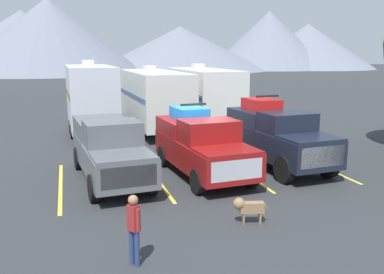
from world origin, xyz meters
TOP-DOWN VIEW (x-y plane):
  - ground_plane at (0.00, 0.00)m, footprint 240.00×240.00m
  - pickup_truck_a at (-3.20, -0.30)m, footprint 2.41×5.85m
  - pickup_truck_b at (0.04, -0.64)m, footprint 2.49×5.41m
  - pickup_truck_c at (3.19, -0.39)m, footprint 2.48×5.37m
  - lot_stripe_a at (-4.89, -0.63)m, footprint 0.12×5.50m
  - lot_stripe_b at (-1.63, -0.63)m, footprint 0.12×5.50m
  - lot_stripe_c at (1.63, -0.63)m, footprint 0.12×5.50m
  - lot_stripe_d at (4.89, -0.63)m, footprint 0.12×5.50m
  - camper_trailer_a at (-3.29, 8.26)m, footprint 2.47×7.43m
  - camper_trailer_b at (0.21, 8.46)m, footprint 2.78×9.08m
  - camper_trailer_c at (3.16, 8.63)m, footprint 2.71×8.27m
  - person_b at (-3.35, -6.67)m, footprint 0.28×0.30m
  - dog at (-0.21, -5.30)m, footprint 0.90×0.42m
  - mountain_ridge at (6.86, 87.45)m, footprint 154.34×52.47m

SIDE VIEW (x-z plane):
  - ground_plane at x=0.00m, z-range 0.00..0.00m
  - lot_stripe_a at x=-4.89m, z-range 0.00..0.01m
  - lot_stripe_b at x=-1.63m, z-range 0.00..0.01m
  - lot_stripe_c at x=1.63m, z-range 0.00..0.01m
  - lot_stripe_d at x=4.89m, z-range 0.00..0.01m
  - dog at x=-0.21m, z-range 0.11..0.82m
  - person_b at x=-3.35m, z-range 0.12..1.66m
  - pickup_truck_a at x=-3.20m, z-range 0.04..2.21m
  - pickup_truck_b at x=0.04m, z-range -0.11..2.41m
  - pickup_truck_c at x=3.19m, z-range -0.11..2.61m
  - camper_trailer_b at x=0.21m, z-range 0.10..3.74m
  - camper_trailer_c at x=3.16m, z-range 0.10..3.83m
  - camper_trailer_a at x=-3.29m, z-range 0.10..4.08m
  - mountain_ridge at x=6.86m, z-range -1.23..14.24m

